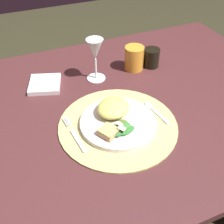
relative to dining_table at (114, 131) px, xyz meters
The scene contains 13 objects.
ground_plane 0.59m from the dining_table, ahead, with size 6.00×6.00×0.00m, color #2F2C1B.
dining_table is the anchor object (origin of this frame).
placemat 0.17m from the dining_table, 105.97° to the right, with size 0.39×0.39×0.01m, color tan.
dinner_plate 0.18m from the dining_table, 105.97° to the right, with size 0.25×0.25×0.02m, color silver.
pasta_serving 0.19m from the dining_table, 114.43° to the right, with size 0.11×0.10×0.04m, color #D5CF5E.
salad_greens 0.22m from the dining_table, 102.91° to the right, with size 0.09×0.07×0.03m.
bread_piece 0.24m from the dining_table, 118.48° to the right, with size 0.05×0.05×0.02m, color tan.
fork 0.25m from the dining_table, 149.38° to the right, with size 0.03×0.17×0.00m.
spoon 0.20m from the dining_table, 36.63° to the right, with size 0.03×0.13×0.01m.
napkin 0.32m from the dining_table, 133.98° to the left, with size 0.12×0.12×0.02m, color silver.
wine_glass 0.31m from the dining_table, 91.51° to the left, with size 0.07×0.07×0.17m.
amber_tumbler 0.31m from the dining_table, 48.06° to the left, with size 0.08×0.08×0.10m, color orange.
dark_tumbler 0.35m from the dining_table, 36.20° to the left, with size 0.07×0.07×0.08m, color black.
Camera 1 is at (-0.30, -0.71, 1.35)m, focal length 44.87 mm.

